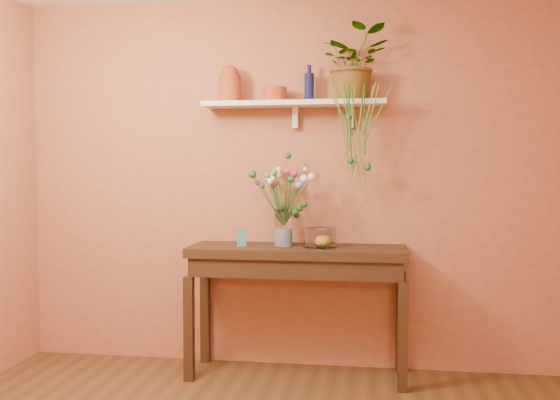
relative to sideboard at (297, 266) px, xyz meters
name	(u,v)px	position (x,y,z in m)	size (l,w,h in m)	color
room	(226,195)	(-0.09, -1.74, 0.57)	(4.04, 4.04, 2.70)	brown
sideboard	(297,266)	(0.00, 0.00, 0.00)	(1.51, 0.48, 0.92)	#382414
wall_shelf	(295,104)	(-0.03, 0.14, 1.13)	(1.30, 0.24, 0.19)	white
terracotta_jug	(230,84)	(-0.50, 0.11, 1.28)	(0.21, 0.21, 0.26)	#AF371B
terracotta_pot	(275,94)	(-0.18, 0.13, 1.21)	(0.17, 0.17, 0.10)	#AF371B
blue_bottle	(309,87)	(0.07, 0.16, 1.26)	(0.09, 0.09, 0.26)	#121541
spider_plant	(354,64)	(0.38, 0.14, 1.41)	(0.46, 0.40, 0.51)	#1E651D
plant_fronds	(358,139)	(0.41, -0.01, 0.88)	(0.45, 0.37, 0.77)	#1E651D
glass_vase	(283,230)	(-0.10, 0.01, 0.24)	(0.13, 0.13, 0.26)	white
bouquet	(284,185)	(-0.09, 0.02, 0.56)	(0.46, 0.42, 0.51)	#386B28
glass_bowl	(320,238)	(0.16, -0.01, 0.20)	(0.22, 0.22, 0.13)	white
lemon	(322,241)	(0.17, 0.00, 0.18)	(0.08, 0.08, 0.08)	yellow
carton	(242,237)	(-0.39, -0.04, 0.20)	(0.06, 0.05, 0.13)	teal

